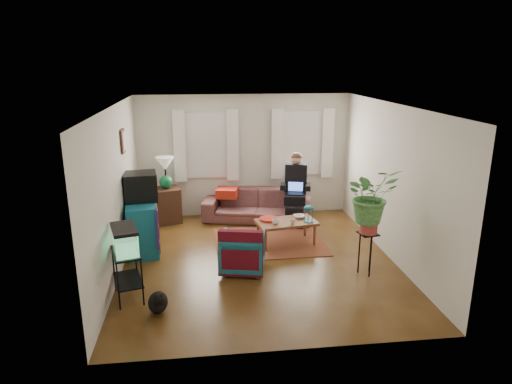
{
  "coord_description": "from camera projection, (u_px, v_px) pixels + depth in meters",
  "views": [
    {
      "loc": [
        -0.91,
        -7.04,
        3.28
      ],
      "look_at": [
        0.0,
        0.4,
        1.1
      ],
      "focal_mm": 32.0,
      "sensor_mm": 36.0,
      "label": 1
    }
  ],
  "objects": [
    {
      "name": "birdcage",
      "position": [
        309.0,
        214.0,
        8.25
      ],
      "size": [
        0.2,
        0.2,
        0.31
      ],
      "primitive_type": null,
      "rotation": [
        0.0,
        0.0,
        0.17
      ],
      "color": "#115B6B",
      "rests_on": "coffee_table"
    },
    {
      "name": "wall_front",
      "position": [
        288.0,
        248.0,
        4.99
      ],
      "size": [
        4.5,
        0.01,
        2.6
      ],
      "primitive_type": "cube",
      "color": "silver",
      "rests_on": "floor"
    },
    {
      "name": "bowl",
      "position": [
        299.0,
        216.0,
        8.49
      ],
      "size": [
        0.24,
        0.24,
        0.05
      ],
      "primitive_type": "imported",
      "rotation": [
        0.0,
        0.0,
        0.17
      ],
      "color": "white",
      "rests_on": "coffee_table"
    },
    {
      "name": "coffee_table",
      "position": [
        286.0,
        232.0,
        8.39
      ],
      "size": [
        1.16,
        0.76,
        0.45
      ],
      "primitive_type": "cube",
      "rotation": [
        0.0,
        0.0,
        0.17
      ],
      "color": "brown",
      "rests_on": "floor"
    },
    {
      "name": "table_lamp",
      "position": [
        165.0,
        173.0,
        9.31
      ],
      "size": [
        0.46,
        0.46,
        0.67
      ],
      "primitive_type": null,
      "rotation": [
        0.0,
        0.0,
        0.28
      ],
      "color": "white",
      "rests_on": "side_table"
    },
    {
      "name": "sofa",
      "position": [
        257.0,
        200.0,
        9.6
      ],
      "size": [
        2.37,
        1.39,
        0.87
      ],
      "primitive_type": "imported",
      "rotation": [
        0.0,
        0.0,
        -0.24
      ],
      "color": "brown",
      "rests_on": "floor"
    },
    {
      "name": "wall_left",
      "position": [
        116.0,
        192.0,
        7.11
      ],
      "size": [
        0.01,
        5.0,
        2.6
      ],
      "primitive_type": "cube",
      "color": "silver",
      "rests_on": "floor"
    },
    {
      "name": "snack_tray",
      "position": [
        269.0,
        219.0,
        8.37
      ],
      "size": [
        0.39,
        0.39,
        0.04
      ],
      "primitive_type": "cylinder",
      "rotation": [
        0.0,
        0.0,
        0.17
      ],
      "color": "#B21414",
      "rests_on": "coffee_table"
    },
    {
      "name": "plant_stand",
      "position": [
        367.0,
        253.0,
        7.19
      ],
      "size": [
        0.34,
        0.34,
        0.69
      ],
      "primitive_type": "cube",
      "rotation": [
        0.0,
        0.0,
        0.18
      ],
      "color": "black",
      "rests_on": "floor"
    },
    {
      "name": "serape_throw",
      "position": [
        241.0,
        248.0,
        7.01
      ],
      "size": [
        0.71,
        0.3,
        0.57
      ],
      "primitive_type": "cube",
      "rotation": [
        0.0,
        0.0,
        -0.21
      ],
      "color": "#9E0A0A",
      "rests_on": "armchair"
    },
    {
      "name": "side_table",
      "position": [
        167.0,
        205.0,
        9.5
      ],
      "size": [
        0.62,
        0.62,
        0.73
      ],
      "primitive_type": "cube",
      "rotation": [
        0.0,
        0.0,
        0.28
      ],
      "color": "#422318",
      "rests_on": "floor"
    },
    {
      "name": "aquarium",
      "position": [
        125.0,
        239.0,
        6.28
      ],
      "size": [
        0.46,
        0.65,
        0.38
      ],
      "primitive_type": "cube",
      "rotation": [
        0.0,
        0.0,
        0.27
      ],
      "color": "#7FD899",
      "rests_on": "aquarium_stand"
    },
    {
      "name": "black_cat",
      "position": [
        158.0,
        300.0,
        6.12
      ],
      "size": [
        0.34,
        0.45,
        0.34
      ],
      "primitive_type": "ellipsoid",
      "rotation": [
        0.0,
        0.0,
        0.2
      ],
      "color": "black",
      "rests_on": "floor"
    },
    {
      "name": "curtains_left",
      "position": [
        206.0,
        146.0,
        9.5
      ],
      "size": [
        1.36,
        0.06,
        1.5
      ],
      "primitive_type": "cube",
      "color": "white",
      "rests_on": "wall_back"
    },
    {
      "name": "cup_b",
      "position": [
        292.0,
        222.0,
        8.16
      ],
      "size": [
        0.11,
        0.11,
        0.09
      ],
      "primitive_type": "imported",
      "rotation": [
        0.0,
        0.0,
        0.17
      ],
      "color": "beige",
      "rests_on": "coffee_table"
    },
    {
      "name": "curtains_right",
      "position": [
        303.0,
        144.0,
        9.74
      ],
      "size": [
        1.36,
        0.06,
        1.5
      ],
      "primitive_type": "cube",
      "color": "white",
      "rests_on": "wall_back"
    },
    {
      "name": "cup_a",
      "position": [
        275.0,
        222.0,
        8.15
      ],
      "size": [
        0.14,
        0.14,
        0.1
      ],
      "primitive_type": "imported",
      "rotation": [
        0.0,
        0.0,
        0.17
      ],
      "color": "white",
      "rests_on": "coffee_table"
    },
    {
      "name": "aquarium_stand",
      "position": [
        128.0,
        275.0,
        6.43
      ],
      "size": [
        0.51,
        0.71,
        0.71
      ],
      "primitive_type": "cube",
      "rotation": [
        0.0,
        0.0,
        0.27
      ],
      "color": "black",
      "rests_on": "floor"
    },
    {
      "name": "area_rug",
      "position": [
        269.0,
        242.0,
        8.53
      ],
      "size": [
        2.03,
        1.64,
        0.01
      ],
      "primitive_type": "cube",
      "rotation": [
        0.0,
        0.0,
        0.02
      ],
      "color": "#612B1B",
      "rests_on": "floor"
    },
    {
      "name": "floor",
      "position": [
        259.0,
        261.0,
        7.74
      ],
      "size": [
        4.5,
        5.0,
        0.01
      ],
      "primitive_type": "cube",
      "color": "#4F2B14",
      "rests_on": "ground"
    },
    {
      "name": "picture_frame",
      "position": [
        124.0,
        141.0,
        7.74
      ],
      "size": [
        0.04,
        0.32,
        0.4
      ],
      "primitive_type": "cube",
      "color": "#3D2616",
      "rests_on": "wall_left"
    },
    {
      "name": "window_left",
      "position": [
        206.0,
        145.0,
        9.57
      ],
      "size": [
        1.08,
        0.04,
        1.38
      ],
      "primitive_type": "cube",
      "color": "white",
      "rests_on": "wall_back"
    },
    {
      "name": "armchair",
      "position": [
        243.0,
        250.0,
        7.3
      ],
      "size": [
        0.79,
        0.76,
        0.69
      ],
      "primitive_type": "imported",
      "rotation": [
        0.0,
        0.0,
        2.93
      ],
      "color": "#116268",
      "rests_on": "floor"
    },
    {
      "name": "wall_right",
      "position": [
        392.0,
        183.0,
        7.64
      ],
      "size": [
        0.01,
        5.0,
        2.6
      ],
      "primitive_type": "cube",
      "color": "silver",
      "rests_on": "floor"
    },
    {
      "name": "ceiling",
      "position": [
        259.0,
        106.0,
        7.01
      ],
      "size": [
        4.5,
        5.0,
        0.01
      ],
      "primitive_type": "cube",
      "color": "white",
      "rests_on": "wall_back"
    },
    {
      "name": "crt_tv",
      "position": [
        140.0,
        186.0,
        7.94
      ],
      "size": [
        0.62,
        0.58,
        0.49
      ],
      "primitive_type": "cube",
      "rotation": [
        0.0,
        0.0,
        0.14
      ],
      "color": "black",
      "rests_on": "dresser"
    },
    {
      "name": "seated_person",
      "position": [
        295.0,
        191.0,
        9.44
      ],
      "size": [
        0.7,
        0.8,
        1.32
      ],
      "primitive_type": null,
      "rotation": [
        0.0,
        0.0,
        -0.24
      ],
      "color": "black",
      "rests_on": "sofa"
    },
    {
      "name": "window_right",
      "position": [
        302.0,
        143.0,
        9.81
      ],
      "size": [
        1.08,
        0.04,
        1.38
      ],
      "primitive_type": "cube",
      "color": "white",
      "rests_on": "wall_back"
    },
    {
      "name": "dresser",
      "position": [
        142.0,
        226.0,
        8.04
      ],
      "size": [
        0.64,
        1.08,
        0.91
      ],
      "primitive_type": "cube",
      "rotation": [
        0.0,
        0.0,
        0.14
      ],
      "color": "#126570",
      "rests_on": "floor"
    },
    {
      "name": "potted_plant",
      "position": [
        370.0,
        204.0,
        6.96
      ],
      "size": [
        0.89,
        0.81,
        0.87
      ],
      "primitive_type": "imported",
      "rotation": [
        0.0,
        0.0,
        0.18
      ],
      "color": "#599947",
      "rests_on": "plant_stand"
    },
    {
      "name": "wall_back",
      "position": [
        244.0,
        156.0,
        9.76
      ],
      "size": [
        4.5,
        0.01,
        2.6
      ],
      "primitive_type": "cube",
      "color": "silver",
      "rests_on": "floor"
    }
  ]
}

